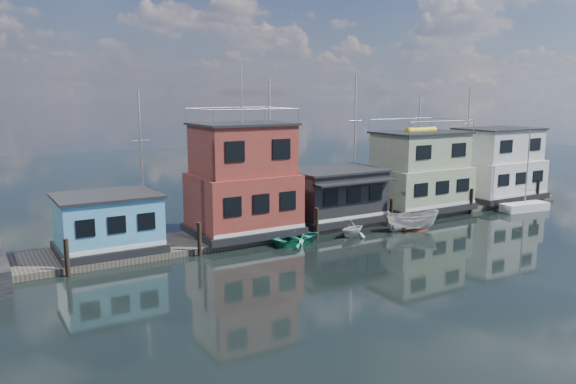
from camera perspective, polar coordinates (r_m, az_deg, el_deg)
ground at (r=36.48m, az=16.37°, el=-6.82°), size 160.00×160.00×0.00m
dock at (r=45.13m, az=5.20°, el=-2.97°), size 48.00×5.00×0.40m
houseboat_blue at (r=37.33m, az=-17.81°, el=-3.01°), size 6.40×4.90×3.66m
houseboat_red at (r=40.07m, az=-4.62°, el=1.08°), size 7.40×5.90×11.86m
houseboat_dark at (r=44.38m, az=4.74°, el=-0.26°), size 7.40×6.10×4.06m
houseboat_green at (r=49.91m, az=13.20°, el=1.97°), size 8.40×5.90×7.03m
houseboat_white at (r=57.26m, az=20.46°, el=2.60°), size 8.40×5.90×6.66m
pilings at (r=42.55m, az=7.06°, el=-2.56°), size 42.28×0.28×2.20m
background_masts at (r=51.85m, az=5.68°, el=4.71°), size 36.40×0.16×12.00m
dinghy_teal at (r=39.13m, az=1.10°, el=-4.66°), size 4.21×3.31×0.79m
red_kayak at (r=44.52m, az=12.73°, el=-3.33°), size 2.98×0.78×0.43m
motorboat at (r=43.58m, az=12.53°, el=-2.84°), size 4.34×3.04×1.57m
dinghy_white at (r=41.18m, az=6.56°, el=-3.67°), size 2.71×2.47×1.22m
day_sailer at (r=54.00m, az=22.90°, el=-1.33°), size 4.67×2.07×7.13m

